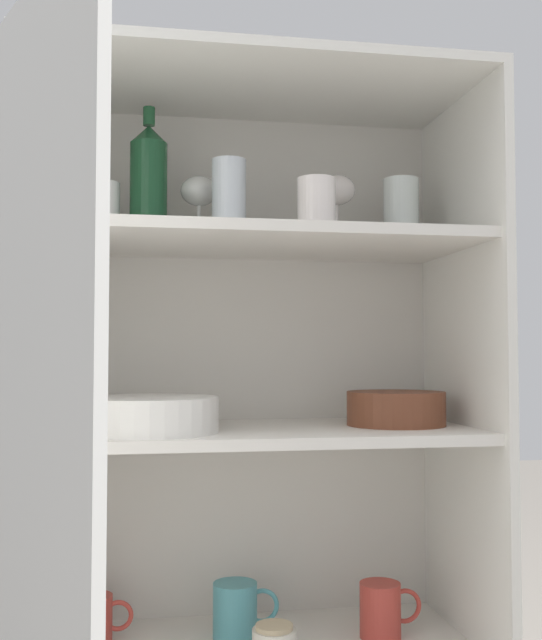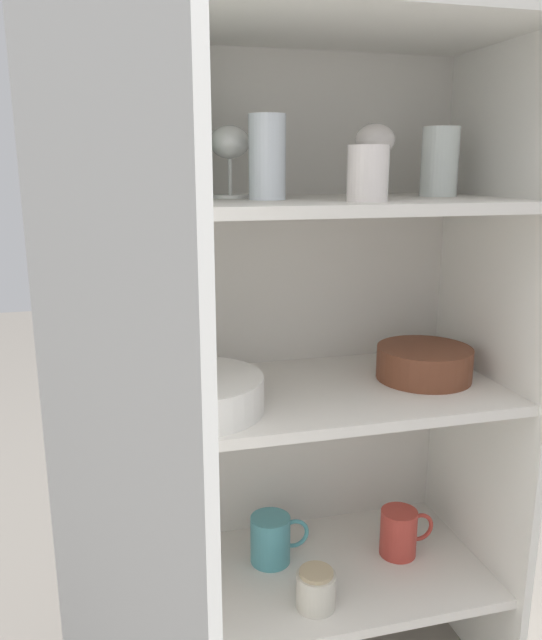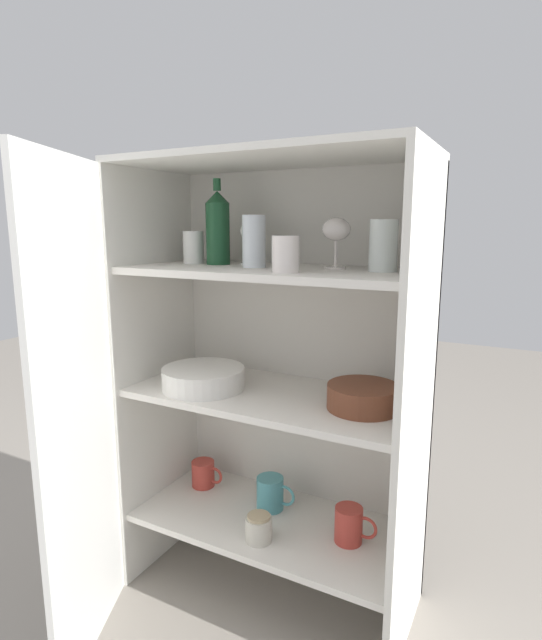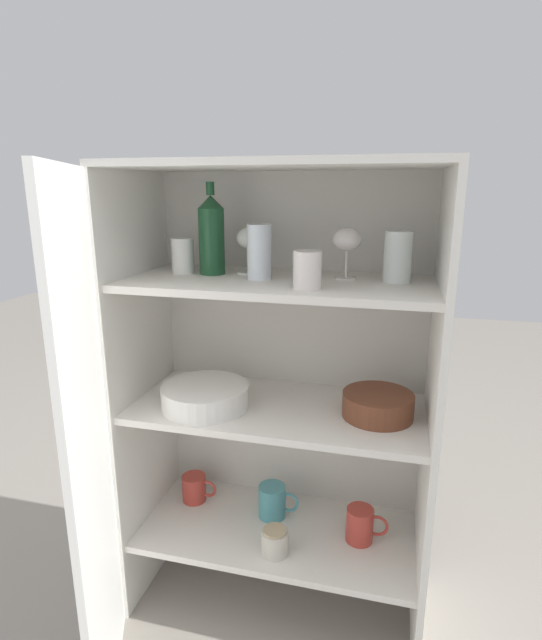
{
  "view_description": "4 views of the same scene",
  "coord_description": "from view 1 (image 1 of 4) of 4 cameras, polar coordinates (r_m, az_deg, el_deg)",
  "views": [
    {
      "loc": [
        -0.21,
        -1.21,
        0.78
      ],
      "look_at": [
        0.04,
        0.25,
        0.85
      ],
      "focal_mm": 42.0,
      "sensor_mm": 36.0,
      "label": 1
    },
    {
      "loc": [
        -0.33,
        -0.9,
        1.07
      ],
      "look_at": [
        -0.03,
        0.24,
        0.78
      ],
      "focal_mm": 35.0,
      "sensor_mm": 36.0,
      "label": 2
    },
    {
      "loc": [
        0.65,
        -1.04,
        1.12
      ],
      "look_at": [
        0.01,
        0.17,
        0.87
      ],
      "focal_mm": 28.0,
      "sensor_mm": 36.0,
      "label": 3
    },
    {
      "loc": [
        0.31,
        -1.08,
        1.25
      ],
      "look_at": [
        -0.03,
        0.25,
        0.88
      ],
      "focal_mm": 28.0,
      "sensor_mm": 36.0,
      "label": 4
    }
  ],
  "objects": [
    {
      "name": "tumbler_glass_2",
      "position": [
        1.44,
        -3.23,
        9.29
      ],
      "size": [
        0.07,
        0.07,
        0.14
      ],
      "color": "white",
      "rests_on": "shelf_board_upper"
    },
    {
      "name": "cupboard_side_left",
      "position": [
        1.42,
        -18.26,
        -8.05
      ],
      "size": [
        0.02,
        0.41,
        1.29
      ],
      "primitive_type": "cube",
      "color": "white",
      "rests_on": "ground_plane"
    },
    {
      "name": "wine_bottle",
      "position": [
        1.48,
        -9.31,
        10.48
      ],
      "size": [
        0.07,
        0.07,
        0.25
      ],
      "color": "#194728",
      "rests_on": "shelf_board_upper"
    },
    {
      "name": "plate_stack_white",
      "position": [
        1.35,
        -9.26,
        -7.13
      ],
      "size": [
        0.25,
        0.25,
        0.06
      ],
      "color": "white",
      "rests_on": "shelf_board_middle"
    },
    {
      "name": "cupboard_back_panel",
      "position": [
        1.62,
        -2.25,
        -7.53
      ],
      "size": [
        0.85,
        0.02,
        1.29
      ],
      "primitive_type": "cube",
      "color": "silver",
      "rests_on": "ground_plane"
    },
    {
      "name": "cupboard_side_right",
      "position": [
        1.54,
        14.47,
        -7.69
      ],
      "size": [
        0.02,
        0.41,
        1.29
      ],
      "primitive_type": "cube",
      "color": "white",
      "rests_on": "ground_plane"
    },
    {
      "name": "cupboard_door",
      "position": [
        1.02,
        -17.27,
        -10.26
      ],
      "size": [
        0.19,
        0.39,
        1.29
      ],
      "color": "silver",
      "rests_on": "ground_plane"
    },
    {
      "name": "coffee_mug_primary",
      "position": [
        1.56,
        8.43,
        -21.01
      ],
      "size": [
        0.12,
        0.08,
        0.1
      ],
      "color": "#BC3D33",
      "rests_on": "shelf_board_lower"
    },
    {
      "name": "cupboard_top_panel",
      "position": [
        1.51,
        -1.2,
        17.45
      ],
      "size": [
        0.85,
        0.41,
        0.02
      ],
      "primitive_type": "cube",
      "color": "white",
      "rests_on": "cupboard_side_left"
    },
    {
      "name": "wine_glass_0",
      "position": [
        1.53,
        5.02,
        9.61
      ],
      "size": [
        0.08,
        0.08,
        0.14
      ],
      "color": "silver",
      "rests_on": "shelf_board_upper"
    },
    {
      "name": "shelf_board_middle",
      "position": [
        1.42,
        -1.23,
        -8.62
      ],
      "size": [
        0.82,
        0.38,
        0.02
      ],
      "primitive_type": "cube",
      "color": "silver"
    },
    {
      "name": "mixing_bowl_large",
      "position": [
        1.49,
        9.49,
        -6.55
      ],
      "size": [
        0.19,
        0.19,
        0.07
      ],
      "color": "brown",
      "rests_on": "shelf_board_middle"
    },
    {
      "name": "tumbler_glass_3",
      "position": [
        1.36,
        3.48,
        8.83
      ],
      "size": [
        0.07,
        0.07,
        0.09
      ],
      "color": "silver",
      "rests_on": "shelf_board_upper"
    },
    {
      "name": "wine_glass_1",
      "position": [
        1.52,
        -5.5,
        9.41
      ],
      "size": [
        0.07,
        0.07,
        0.13
      ],
      "color": "white",
      "rests_on": "shelf_board_upper"
    },
    {
      "name": "shelf_board_upper",
      "position": [
        1.43,
        -1.22,
        6.0
      ],
      "size": [
        0.82,
        0.38,
        0.02
      ],
      "primitive_type": "cube",
      "color": "silver"
    },
    {
      "name": "tumbler_glass_0",
      "position": [
        1.46,
        -12.69,
        8.25
      ],
      "size": [
        0.06,
        0.06,
        0.1
      ],
      "color": "white",
      "rests_on": "shelf_board_upper"
    },
    {
      "name": "coffee_mug_extra_1",
      "position": [
        1.56,
        -13.42,
        -21.3
      ],
      "size": [
        0.12,
        0.08,
        0.09
      ],
      "color": "#BC3D33",
      "rests_on": "shelf_board_lower"
    },
    {
      "name": "tumbler_glass_1",
      "position": [
        1.55,
        9.89,
        8.17
      ],
      "size": [
        0.07,
        0.07,
        0.13
      ],
      "color": "white",
      "rests_on": "shelf_board_upper"
    },
    {
      "name": "coffee_mug_extra_2",
      "position": [
        1.55,
        -2.65,
        -21.2
      ],
      "size": [
        0.13,
        0.09,
        0.1
      ],
      "color": "teal",
      "rests_on": "shelf_board_lower"
    }
  ]
}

